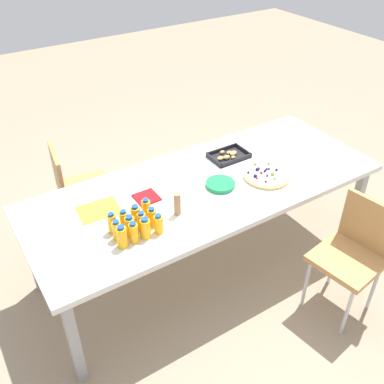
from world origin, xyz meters
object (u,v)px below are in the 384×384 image
at_px(party_table, 206,191).
at_px(snack_tray, 229,156).
at_px(chair_far_left, 76,186).
at_px(fruit_pizza, 266,175).
at_px(napkin_stack, 147,197).
at_px(juice_bottle_6, 142,222).
at_px(juice_bottle_10, 136,215).
at_px(juice_bottle_1, 134,233).
at_px(juice_bottle_2, 145,228).
at_px(juice_bottle_5, 130,226).
at_px(chair_near_right, 355,249).
at_px(juice_bottle_0, 122,237).
at_px(plate_stack, 220,184).
at_px(paper_folder, 99,210).
at_px(juice_bottle_4, 117,230).
at_px(cardboard_tube, 177,204).
at_px(juice_bottle_11, 146,209).
at_px(juice_bottle_9, 124,220).
at_px(juice_bottle_8, 112,223).
at_px(juice_bottle_3, 159,224).
at_px(juice_bottle_7, 152,217).

relative_size(party_table, snack_tray, 8.64).
height_order(chair_far_left, fruit_pizza, chair_far_left).
xyz_separation_m(fruit_pizza, napkin_stack, (-0.83, 0.23, -0.01)).
bearing_deg(juice_bottle_6, juice_bottle_10, 91.92).
xyz_separation_m(juice_bottle_1, juice_bottle_2, (0.07, -0.00, 0.00)).
height_order(juice_bottle_5, napkin_stack, juice_bottle_5).
distance_m(chair_near_right, juice_bottle_0, 1.50).
distance_m(juice_bottle_0, juice_bottle_5, 0.11).
relative_size(fruit_pizza, plate_stack, 1.65).
height_order(juice_bottle_1, paper_folder, juice_bottle_1).
height_order(chair_far_left, juice_bottle_0, juice_bottle_0).
bearing_deg(juice_bottle_5, juice_bottle_4, 174.57).
height_order(juice_bottle_5, cardboard_tube, cardboard_tube).
xyz_separation_m(party_table, juice_bottle_4, (-0.74, -0.18, 0.12)).
bearing_deg(juice_bottle_1, paper_folder, 98.90).
bearing_deg(juice_bottle_4, juice_bottle_5, -5.43).
distance_m(juice_bottle_2, juice_bottle_10, 0.14).
height_order(party_table, juice_bottle_5, juice_bottle_5).
bearing_deg(juice_bottle_11, juice_bottle_1, -137.02).
relative_size(chair_far_left, juice_bottle_2, 5.92).
relative_size(juice_bottle_1, juice_bottle_10, 1.04).
height_order(juice_bottle_9, fruit_pizza, juice_bottle_9).
bearing_deg(juice_bottle_8, juice_bottle_11, 1.20).
xyz_separation_m(cardboard_tube, paper_folder, (-0.40, 0.30, -0.07)).
bearing_deg(chair_near_right, juice_bottle_9, 51.47).
bearing_deg(juice_bottle_2, juice_bottle_11, 60.40).
bearing_deg(juice_bottle_3, juice_bottle_8, 146.97).
bearing_deg(juice_bottle_6, juice_bottle_1, -142.23).
bearing_deg(napkin_stack, juice_bottle_3, -105.68).
xyz_separation_m(juice_bottle_2, fruit_pizza, (1.02, 0.11, -0.05)).
bearing_deg(plate_stack, cardboard_tube, -165.62).
distance_m(juice_bottle_8, napkin_stack, 0.38).
relative_size(juice_bottle_11, napkin_stack, 0.98).
bearing_deg(juice_bottle_3, snack_tray, 28.67).
distance_m(juice_bottle_0, juice_bottle_4, 0.07).
height_order(juice_bottle_4, juice_bottle_11, juice_bottle_11).
distance_m(chair_far_left, fruit_pizza, 1.47).
bearing_deg(juice_bottle_3, juice_bottle_4, 161.33).
bearing_deg(juice_bottle_9, juice_bottle_3, -42.97).
bearing_deg(juice_bottle_1, napkin_stack, 52.72).
distance_m(juice_bottle_11, snack_tray, 0.92).
bearing_deg(fruit_pizza, juice_bottle_11, 177.42).
relative_size(juice_bottle_1, juice_bottle_11, 0.95).
bearing_deg(fruit_pizza, juice_bottle_5, -177.80).
relative_size(juice_bottle_2, juice_bottle_7, 1.07).
bearing_deg(juice_bottle_6, paper_folder, 114.53).
distance_m(party_table, juice_bottle_11, 0.54).
distance_m(juice_bottle_3, juice_bottle_9, 0.21).
relative_size(juice_bottle_1, fruit_pizza, 0.42).
bearing_deg(juice_bottle_10, juice_bottle_4, -156.30).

